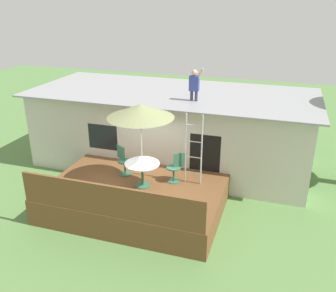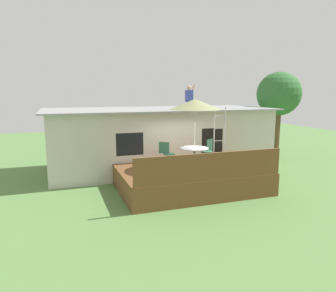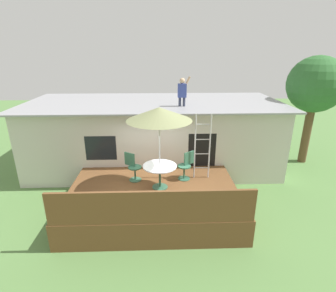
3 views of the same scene
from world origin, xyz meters
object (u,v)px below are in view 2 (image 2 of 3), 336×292
at_px(patio_table, 194,152).
at_px(person_figure, 189,95).
at_px(patio_umbrella, 195,104).
at_px(step_ladder, 219,134).
at_px(backyard_tree, 279,95).
at_px(patio_chair_left, 167,154).
at_px(patio_chair_right, 208,151).

relative_size(patio_table, person_figure, 0.94).
relative_size(patio_table, patio_umbrella, 0.41).
distance_m(patio_umbrella, step_ladder, 1.98).
xyz_separation_m(patio_table, backyard_tree, (6.56, 3.67, 2.05)).
relative_size(patio_umbrella, patio_chair_left, 2.76).
bearing_deg(patio_table, patio_umbrella, 0.00).
height_order(patio_table, person_figure, person_figure).
distance_m(patio_umbrella, patio_chair_left, 2.16).
height_order(patio_table, backyard_tree, backyard_tree).
xyz_separation_m(step_ladder, backyard_tree, (5.17, 3.02, 1.54)).
height_order(step_ladder, patio_chair_left, step_ladder).
relative_size(patio_umbrella, patio_chair_right, 2.76).
relative_size(person_figure, backyard_tree, 0.24).
relative_size(patio_table, backyard_tree, 0.22).
distance_m(person_figure, patio_chair_left, 3.46).
bearing_deg(patio_umbrella, patio_table, 0.00).
distance_m(patio_umbrella, backyard_tree, 7.52).
bearing_deg(patio_chair_left, patio_table, -0.00).
relative_size(step_ladder, backyard_tree, 0.47).
relative_size(step_ladder, person_figure, 1.98).
bearing_deg(patio_umbrella, patio_chair_left, 146.82).
xyz_separation_m(patio_umbrella, backyard_tree, (6.56, 3.67, 0.29)).
bearing_deg(person_figure, patio_chair_left, -130.78).
distance_m(person_figure, backyard_tree, 5.77).
height_order(step_ladder, backyard_tree, backyard_tree).
bearing_deg(patio_table, patio_chair_right, 34.82).
bearing_deg(patio_table, person_figure, 71.29).
bearing_deg(person_figure, backyard_tree, 10.66).
height_order(patio_umbrella, step_ladder, patio_umbrella).
distance_m(patio_chair_left, patio_chair_right, 1.74).
distance_m(person_figure, patio_chair_right, 2.96).
bearing_deg(backyard_tree, patio_chair_left, -157.34).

